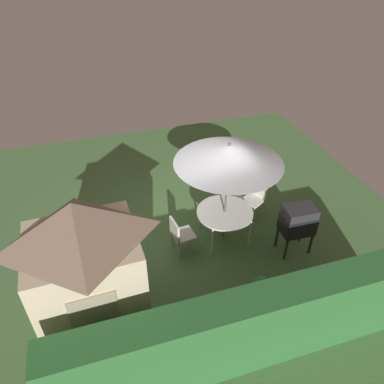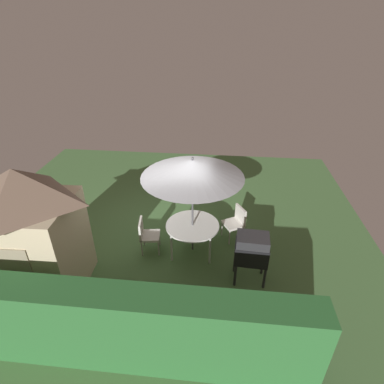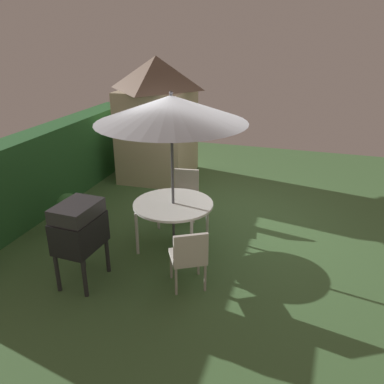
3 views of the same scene
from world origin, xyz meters
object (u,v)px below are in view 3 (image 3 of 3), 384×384
chair_far_side (186,190)px  potted_plant_by_shed (69,210)px  chair_near_shed (189,255)px  patio_umbrella (171,109)px  bbq_grill (79,228)px  patio_table (173,206)px  garden_shed (158,118)px

chair_far_side → potted_plant_by_shed: 2.14m
chair_near_shed → potted_plant_by_shed: chair_near_shed is taller
chair_far_side → chair_near_shed: bearing=-160.8°
patio_umbrella → bbq_grill: size_ratio=2.10×
patio_table → patio_umbrella: (0.00, -0.00, 1.56)m
patio_table → bbq_grill: 1.61m
patio_umbrella → bbq_grill: bearing=147.0°
garden_shed → chair_far_side: 2.52m
patio_umbrella → bbq_grill: 2.13m
patio_table → patio_umbrella: patio_umbrella is taller
chair_near_shed → potted_plant_by_shed: bearing=67.5°
chair_near_shed → chair_far_side: (2.17, 0.76, 0.00)m
bbq_grill → potted_plant_by_shed: 1.81m
patio_table → chair_far_side: 1.13m
patio_table → patio_umbrella: bearing=-26.6°
patio_table → patio_umbrella: size_ratio=0.51×
chair_far_side → potted_plant_by_shed: size_ratio=1.36×
garden_shed → potted_plant_by_shed: size_ratio=4.21×
chair_near_shed → chair_far_side: size_ratio=1.00×
bbq_grill → garden_shed: bearing=7.7°
patio_table → garden_shed: bearing=25.7°
garden_shed → chair_far_side: (-1.95, -1.32, -0.91)m
patio_table → patio_umbrella: 1.56m
garden_shed → bbq_grill: bearing=-172.3°
chair_near_shed → chair_far_side: 2.30m
bbq_grill → chair_far_side: (2.45, -0.72, -0.33)m
garden_shed → chair_far_side: bearing=-145.9°
patio_umbrella → chair_near_shed: bearing=-150.4°
garden_shed → chair_near_shed: garden_shed is taller
patio_umbrella → chair_near_shed: (-1.07, -0.60, -1.74)m
patio_umbrella → chair_far_side: (1.11, 0.15, -1.74)m
chair_far_side → patio_table: bearing=-172.1°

